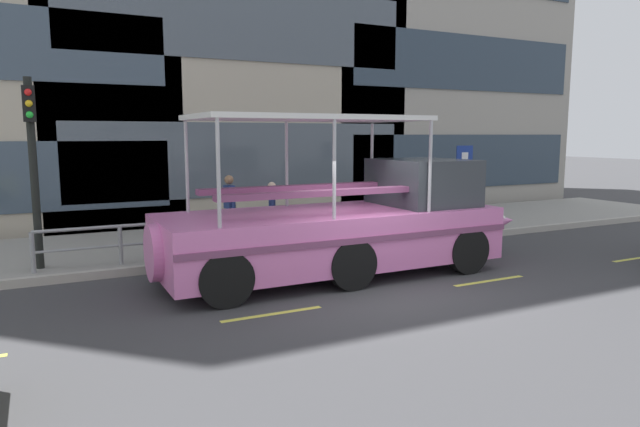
{
  "coord_description": "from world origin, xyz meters",
  "views": [
    {
      "loc": [
        -5.76,
        -9.17,
        2.99
      ],
      "look_at": [
        -0.38,
        1.53,
        1.3
      ],
      "focal_mm": 31.46,
      "sensor_mm": 36.0,
      "label": 1
    }
  ],
  "objects_px": {
    "pedestrian_mid_left": "(272,206)",
    "pedestrian_mid_right": "(229,201)",
    "parking_sign": "(463,172)",
    "traffic_light_pole": "(33,154)",
    "pedestrian_near_bow": "(381,197)",
    "duck_tour_boat": "(352,224)"
  },
  "relations": [
    {
      "from": "pedestrian_mid_left",
      "to": "parking_sign",
      "type": "bearing_deg",
      "value": -5.38
    },
    {
      "from": "parking_sign",
      "to": "pedestrian_mid_left",
      "type": "xyz_separation_m",
      "value": [
        -5.96,
        0.56,
        -0.74
      ]
    },
    {
      "from": "traffic_light_pole",
      "to": "pedestrian_mid_left",
      "type": "xyz_separation_m",
      "value": [
        5.53,
        0.68,
        -1.46
      ]
    },
    {
      "from": "pedestrian_near_bow",
      "to": "pedestrian_mid_left",
      "type": "xyz_separation_m",
      "value": [
        -3.55,
        -0.21,
        -0.04
      ]
    },
    {
      "from": "duck_tour_boat",
      "to": "pedestrian_near_bow",
      "type": "relative_size",
      "value": 5.47
    },
    {
      "from": "pedestrian_near_bow",
      "to": "pedestrian_mid_right",
      "type": "distance_m",
      "value": 4.55
    },
    {
      "from": "duck_tour_boat",
      "to": "pedestrian_near_bow",
      "type": "bearing_deg",
      "value": 49.33
    },
    {
      "from": "pedestrian_mid_right",
      "to": "traffic_light_pole",
      "type": "bearing_deg",
      "value": -164.82
    },
    {
      "from": "traffic_light_pole",
      "to": "parking_sign",
      "type": "height_order",
      "value": "traffic_light_pole"
    },
    {
      "from": "duck_tour_boat",
      "to": "pedestrian_near_bow",
      "type": "distance_m",
      "value": 4.61
    },
    {
      "from": "parking_sign",
      "to": "traffic_light_pole",
      "type": "bearing_deg",
      "value": -179.39
    },
    {
      "from": "traffic_light_pole",
      "to": "pedestrian_near_bow",
      "type": "xyz_separation_m",
      "value": [
        9.08,
        0.89,
        -1.42
      ]
    },
    {
      "from": "pedestrian_mid_left",
      "to": "pedestrian_mid_right",
      "type": "relative_size",
      "value": 0.9
    },
    {
      "from": "duck_tour_boat",
      "to": "pedestrian_mid_right",
      "type": "bearing_deg",
      "value": 111.75
    },
    {
      "from": "pedestrian_near_bow",
      "to": "pedestrian_mid_right",
      "type": "xyz_separation_m",
      "value": [
        -4.54,
        0.34,
        0.06
      ]
    },
    {
      "from": "pedestrian_mid_left",
      "to": "traffic_light_pole",
      "type": "bearing_deg",
      "value": -172.98
    },
    {
      "from": "pedestrian_mid_left",
      "to": "pedestrian_mid_right",
      "type": "xyz_separation_m",
      "value": [
        -0.98,
        0.55,
        0.1
      ]
    },
    {
      "from": "parking_sign",
      "to": "pedestrian_near_bow",
      "type": "xyz_separation_m",
      "value": [
        -2.41,
        0.77,
        -0.7
      ]
    },
    {
      "from": "parking_sign",
      "to": "pedestrian_near_bow",
      "type": "relative_size",
      "value": 1.51
    },
    {
      "from": "parking_sign",
      "to": "pedestrian_mid_right",
      "type": "height_order",
      "value": "parking_sign"
    },
    {
      "from": "traffic_light_pole",
      "to": "pedestrian_mid_right",
      "type": "relative_size",
      "value": 2.27
    },
    {
      "from": "parking_sign",
      "to": "duck_tour_boat",
      "type": "distance_m",
      "value": 6.11
    }
  ]
}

